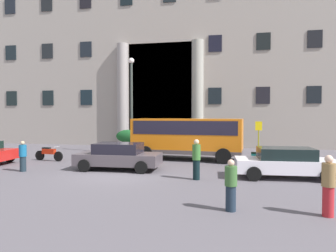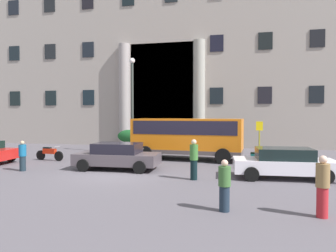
{
  "view_description": "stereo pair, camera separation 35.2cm",
  "coord_description": "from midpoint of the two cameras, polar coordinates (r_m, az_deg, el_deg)",
  "views": [
    {
      "loc": [
        5.2,
        -13.7,
        2.81
      ],
      "look_at": [
        1.39,
        5.34,
        2.12
      ],
      "focal_mm": 32.91,
      "sensor_mm": 36.0,
      "label": 1
    },
    {
      "loc": [
        5.54,
        -13.63,
        2.81
      ],
      "look_at": [
        1.39,
        5.34,
        2.12
      ],
      "focal_mm": 32.91,
      "sensor_mm": 36.0,
      "label": 2
    }
  ],
  "objects": [
    {
      "name": "hedge_planter_far_west",
      "position": [
        24.69,
        0.69,
        -2.79
      ],
      "size": [
        2.12,
        0.93,
        1.51
      ],
      "color": "slate",
      "rests_on": "ground_plane"
    },
    {
      "name": "pedestrian_man_red_shirt",
      "position": [
        9.28,
        11.51,
        -10.77
      ],
      "size": [
        0.36,
        0.36,
        1.52
      ],
      "rotation": [
        0.0,
        0.0,
        3.31
      ],
      "color": "#1B2736",
      "rests_on": "ground_plane"
    },
    {
      "name": "parked_estate_mid",
      "position": [
        14.68,
        21.33,
        -6.36
      ],
      "size": [
        4.44,
        2.13,
        1.35
      ],
      "rotation": [
        0.0,
        0.0,
        0.05
      ],
      "color": "white",
      "rests_on": "ground_plane"
    },
    {
      "name": "scooter_by_planter",
      "position": [
        17.13,
        16.96,
        -5.94
      ],
      "size": [
        1.94,
        0.64,
        0.89
      ],
      "rotation": [
        0.0,
        0.0,
        -0.2
      ],
      "color": "black",
      "rests_on": "ground_plane"
    },
    {
      "name": "office_building_facade",
      "position": [
        32.43,
        2.59,
        15.03
      ],
      "size": [
        39.53,
        9.76,
        20.22
      ],
      "color": "gray",
      "rests_on": "ground_plane"
    },
    {
      "name": "ground_plane",
      "position": [
        14.96,
        -9.04,
        -9.04
      ],
      "size": [
        80.0,
        64.0,
        0.12
      ],
      "primitive_type": "cube",
      "color": "#534E55"
    },
    {
      "name": "hedge_planter_entrance_left",
      "position": [
        24.39,
        8.12,
        -2.95
      ],
      "size": [
        2.03,
        0.84,
        1.44
      ],
      "color": "slate",
      "rests_on": "ground_plane"
    },
    {
      "name": "orange_minibus",
      "position": [
        19.4,
        4.12,
        -1.67
      ],
      "size": [
        6.96,
        3.01,
        2.58
      ],
      "rotation": [
        0.0,
        0.0,
        -0.08
      ],
      "color": "orange",
      "rests_on": "ground_plane"
    },
    {
      "name": "bus_stop_sign",
      "position": [
        21.42,
        17.02,
        -1.6
      ],
      "size": [
        0.44,
        0.08,
        2.38
      ],
      "color": "#939615",
      "rests_on": "ground_plane"
    },
    {
      "name": "hedge_planter_entrance_right",
      "position": [
        25.65,
        -6.79,
        -2.53
      ],
      "size": [
        2.11,
        0.9,
        1.6
      ],
      "color": "#69625D",
      "rests_on": "ground_plane"
    },
    {
      "name": "pedestrian_woman_dark_dress",
      "position": [
        17.04,
        -24.8,
        -5.05
      ],
      "size": [
        0.36,
        0.36,
        1.52
      ],
      "rotation": [
        0.0,
        0.0,
        3.83
      ],
      "color": "#1A2731",
      "rests_on": "ground_plane"
    },
    {
      "name": "lamppost_plaza_centre",
      "position": [
        22.54,
        -6.19,
        5.25
      ],
      "size": [
        0.4,
        0.4,
        6.93
      ],
      "color": "#343C38",
      "rests_on": "ground_plane"
    },
    {
      "name": "motorcycle_far_end",
      "position": [
        20.39,
        -20.71,
        -4.72
      ],
      "size": [
        1.97,
        0.55,
        0.89
      ],
      "rotation": [
        0.0,
        0.0,
        -0.13
      ],
      "color": "black",
      "rests_on": "ground_plane"
    },
    {
      "name": "pedestrian_man_crossing",
      "position": [
        9.62,
        27.67,
        -9.87
      ],
      "size": [
        0.36,
        0.36,
        1.71
      ],
      "rotation": [
        0.0,
        0.0,
        4.73
      ],
      "color": "#AA2027",
      "rests_on": "ground_plane"
    },
    {
      "name": "parked_sedan_second",
      "position": [
        16.11,
        -8.74,
        -5.49
      ],
      "size": [
        4.32,
        2.09,
        1.37
      ],
      "rotation": [
        0.0,
        0.0,
        0.02
      ],
      "color": "#4A4248",
      "rests_on": "ground_plane"
    },
    {
      "name": "pedestrian_woman_with_bag",
      "position": [
        13.45,
        5.56,
        -6.17
      ],
      "size": [
        0.36,
        0.36,
        1.76
      ],
      "rotation": [
        0.0,
        0.0,
        0.32
      ],
      "color": "black",
      "rests_on": "ground_plane"
    },
    {
      "name": "motorcycle_near_kerb",
      "position": [
        17.78,
        -6.23,
        -5.57
      ],
      "size": [
        1.99,
        0.62,
        0.89
      ],
      "rotation": [
        0.0,
        0.0,
        -0.18
      ],
      "color": "black",
      "rests_on": "ground_plane"
    }
  ]
}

